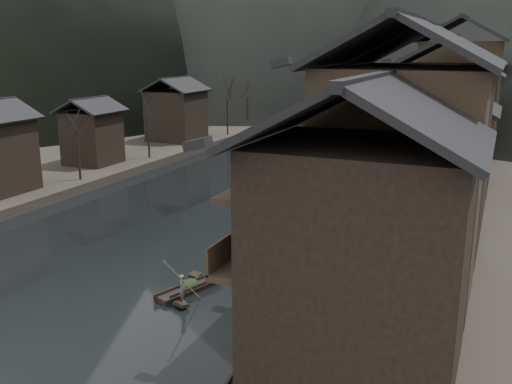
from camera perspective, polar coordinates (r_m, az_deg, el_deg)
The scene contains 12 objects.
water at distance 36.79m, azimuth -14.41°, elevation -8.16°, with size 300.00×300.00×0.00m, color black.
left_bank at distance 88.22m, azimuth -16.67°, elevation 5.21°, with size 40.00×200.00×1.20m, color #2D2823.
stilt_houses at distance 46.09m, azimuth 18.40°, elevation 7.65°, with size 9.00×67.60×16.63m.
left_houses at distance 63.23m, azimuth -18.40°, elevation 6.27°, with size 8.10×53.20×8.73m.
bare_trees at distance 64.35m, azimuth -13.46°, elevation 7.44°, with size 3.86×72.94×7.73m.
moored_sampans at distance 53.04m, azimuth 12.43°, elevation -0.81°, with size 2.83×68.58×0.47m.
midriver_boats at distance 84.09m, azimuth 8.40°, elevation 4.96°, with size 12.58×38.71×0.45m.
stone_bridge at distance 101.19m, azimuth 11.35°, elevation 9.22°, with size 40.00×6.00×9.00m.
hero_sampan at distance 33.64m, azimuth -6.75°, elevation -9.60°, with size 2.25×4.64×0.43m.
cargo_heap at distance 33.62m, azimuth -6.70°, elevation -8.63°, with size 1.02×1.33×0.61m, color black.
boatman at distance 31.79m, azimuth -7.39°, elevation -9.12°, with size 0.57×0.37×1.56m, color #5D5D60.
bamboo_pole at distance 30.79m, azimuth -7.22°, elevation -4.95°, with size 0.06×0.06×4.36m, color #8C7A51.
Camera 1 is at (21.41, -26.52, 13.86)m, focal length 40.00 mm.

